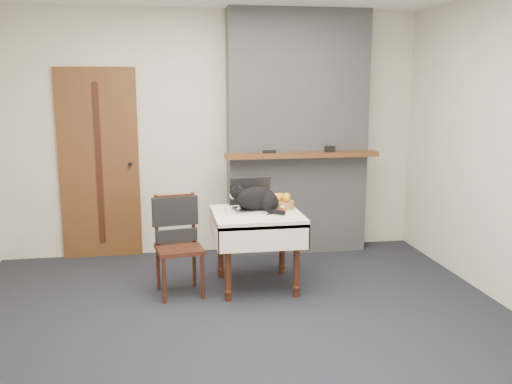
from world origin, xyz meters
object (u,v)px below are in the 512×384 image
(pill_bottle, at_px, (283,210))
(chair, at_px, (177,230))
(door, at_px, (99,164))
(fruit_basket, at_px, (281,202))
(side_table, at_px, (257,225))
(laptop, at_px, (253,202))
(cat, at_px, (257,199))
(cream_jar, at_px, (229,211))

(pill_bottle, height_order, chair, chair)
(door, distance_m, fruit_basket, 2.04)
(side_table, bearing_deg, laptop, 97.65)
(laptop, xyz_separation_m, pill_bottle, (0.23, -0.23, -0.03))
(door, bearing_deg, fruit_basket, -31.90)
(cat, relative_size, chair, 0.54)
(cream_jar, bearing_deg, pill_bottle, -10.56)
(side_table, relative_size, cat, 1.63)
(cat, distance_m, chair, 0.77)
(door, xyz_separation_m, fruit_basket, (1.72, -1.07, -0.25))
(pill_bottle, relative_size, fruit_basket, 0.32)
(laptop, distance_m, fruit_basket, 0.27)
(door, relative_size, cat, 4.19)
(pill_bottle, bearing_deg, cream_jar, 169.44)
(door, height_order, side_table, door)
(fruit_basket, distance_m, chair, 0.99)
(cat, distance_m, fruit_basket, 0.27)
(side_table, height_order, fruit_basket, fruit_basket)
(laptop, bearing_deg, side_table, -88.91)
(fruit_basket, bearing_deg, pill_bottle, -98.91)
(cat, height_order, fruit_basket, cat)
(pill_bottle, xyz_separation_m, fruit_basket, (0.04, 0.24, 0.01))
(cream_jar, height_order, pill_bottle, pill_bottle)
(door, bearing_deg, pill_bottle, -37.95)
(door, xyz_separation_m, cream_jar, (1.21, -1.23, -0.27))
(chair, bearing_deg, laptop, 0.15)
(laptop, relative_size, fruit_basket, 1.76)
(fruit_basket, bearing_deg, cat, -157.19)
(cat, xyz_separation_m, cream_jar, (-0.27, -0.05, -0.08))
(side_table, bearing_deg, door, 140.74)
(pill_bottle, bearing_deg, door, 142.05)
(laptop, height_order, cream_jar, laptop)
(cat, bearing_deg, cream_jar, -146.00)
(laptop, distance_m, chair, 0.74)
(door, bearing_deg, cat, -38.33)
(side_table, xyz_separation_m, cat, (0.01, 0.03, 0.22))
(door, relative_size, fruit_basket, 8.34)
(door, height_order, laptop, door)
(door, bearing_deg, chair, -57.47)
(side_table, bearing_deg, chair, 178.75)
(cream_jar, distance_m, fruit_basket, 0.53)
(laptop, distance_m, cat, 0.10)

